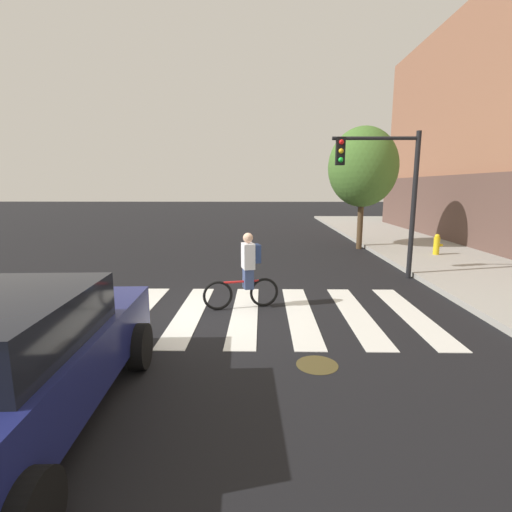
{
  "coord_description": "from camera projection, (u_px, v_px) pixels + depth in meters",
  "views": [
    {
      "loc": [
        0.99,
        -7.69,
        2.68
      ],
      "look_at": [
        0.86,
        0.39,
        1.18
      ],
      "focal_mm": 26.39,
      "sensor_mm": 36.0,
      "label": 1
    }
  ],
  "objects": [
    {
      "name": "crosswalk_stripes",
      "position": [
        217.0,
        313.0,
        8.06
      ],
      "size": [
        8.8,
        3.8,
        0.01
      ],
      "color": "silver",
      "rests_on": "ground"
    },
    {
      "name": "sedan_near",
      "position": [
        7.0,
        365.0,
        3.98
      ],
      "size": [
        2.35,
        4.69,
        1.59
      ],
      "color": "navy",
      "rests_on": "ground"
    },
    {
      "name": "traffic_light_near",
      "position": [
        386.0,
        180.0,
        10.66
      ],
      "size": [
        2.47,
        0.28,
        4.2
      ],
      "color": "black",
      "rests_on": "ground"
    },
    {
      "name": "cyclist",
      "position": [
        247.0,
        271.0,
        8.28
      ],
      "size": [
        1.67,
        0.5,
        1.69
      ],
      "color": "black",
      "rests_on": "ground"
    },
    {
      "name": "manhole_cover",
      "position": [
        317.0,
        365.0,
        5.73
      ],
      "size": [
        0.64,
        0.64,
        0.01
      ],
      "primitive_type": "cylinder",
      "color": "#473D1E",
      "rests_on": "ground"
    },
    {
      "name": "street_tree_near",
      "position": [
        363.0,
        167.0,
        15.79
      ],
      "size": [
        2.89,
        2.89,
        5.14
      ],
      "color": "#4C3823",
      "rests_on": "ground"
    },
    {
      "name": "fire_hydrant",
      "position": [
        437.0,
        244.0,
        14.12
      ],
      "size": [
        0.33,
        0.22,
        0.78
      ],
      "color": "gold",
      "rests_on": "sidewalk"
    },
    {
      "name": "ground_plane",
      "position": [
        216.0,
        313.0,
        8.06
      ],
      "size": [
        120.0,
        120.0,
        0.0
      ],
      "primitive_type": "plane",
      "color": "black"
    }
  ]
}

